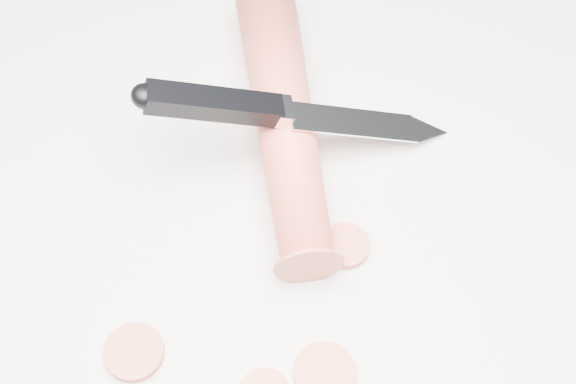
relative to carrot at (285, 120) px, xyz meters
name	(u,v)px	position (x,y,z in m)	size (l,w,h in m)	color
ground	(261,275)	(-0.06, -0.09, -0.02)	(2.40, 2.40, 0.00)	silver
carrot	(285,120)	(0.00, 0.00, 0.00)	(0.04, 0.04, 0.22)	#DA4535
carrot_slice_0	(134,352)	(-0.15, -0.11, -0.02)	(0.04, 0.04, 0.01)	#CB533B
carrot_slice_2	(324,372)	(-0.05, -0.17, -0.02)	(0.04, 0.04, 0.01)	#CB533B
carrot_slice_4	(345,246)	(0.00, -0.09, -0.02)	(0.03, 0.03, 0.01)	#CB533B
kitchen_knife	(301,111)	(0.01, -0.01, 0.02)	(0.21, 0.08, 0.09)	silver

